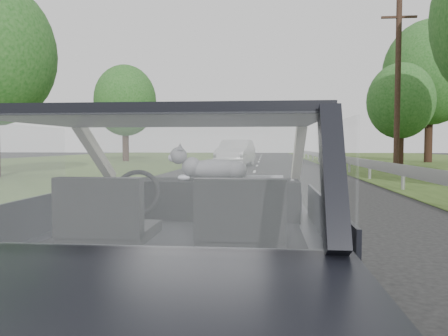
% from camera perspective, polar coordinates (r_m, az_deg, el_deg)
% --- Properties ---
extents(subject_car, '(1.80, 4.00, 1.45)m').
position_cam_1_polar(subject_car, '(2.87, -5.49, -8.00)').
color(subject_car, black).
rests_on(subject_car, ground).
extents(dashboard, '(1.58, 0.45, 0.30)m').
position_cam_1_polar(dashboard, '(3.46, -3.52, -4.00)').
color(dashboard, black).
rests_on(dashboard, subject_car).
extents(driver_seat, '(0.50, 0.72, 0.42)m').
position_cam_1_polar(driver_seat, '(2.67, -15.19, -5.52)').
color(driver_seat, black).
rests_on(driver_seat, subject_car).
extents(passenger_seat, '(0.50, 0.72, 0.42)m').
position_cam_1_polar(passenger_seat, '(2.51, 2.27, -5.98)').
color(passenger_seat, black).
rests_on(passenger_seat, subject_car).
extents(steering_wheel, '(0.36, 0.36, 0.04)m').
position_cam_1_polar(steering_wheel, '(3.25, -11.34, -3.26)').
color(steering_wheel, black).
rests_on(steering_wheel, dashboard).
extents(cat, '(0.66, 0.30, 0.28)m').
position_cam_1_polar(cat, '(3.38, -1.09, -0.03)').
color(cat, gray).
rests_on(cat, dashboard).
extents(guardrail, '(0.05, 90.00, 0.32)m').
position_cam_1_polar(guardrail, '(13.32, 21.89, -0.18)').
color(guardrail, '#ABABAB').
rests_on(guardrail, ground).
extents(other_car, '(2.46, 5.03, 1.59)m').
position_cam_1_polar(other_car, '(26.21, 1.56, 1.97)').
color(other_car, '#BABABA').
rests_on(other_car, ground).
extents(highway_sign, '(0.54, 1.01, 2.66)m').
position_cam_1_polar(highway_sign, '(28.16, 14.62, 3.03)').
color(highway_sign, '#16672D').
rests_on(highway_sign, ground).
extents(utility_pole, '(0.32, 0.32, 7.78)m').
position_cam_1_polar(utility_pole, '(21.49, 21.73, 9.79)').
color(utility_pole, brown).
rests_on(utility_pole, ground).
extents(tree_2, '(4.30, 4.30, 6.13)m').
position_cam_1_polar(tree_2, '(29.15, 22.03, 6.32)').
color(tree_2, '#144513').
rests_on(tree_2, ground).
extents(tree_3, '(8.00, 8.00, 10.09)m').
position_cam_1_polar(tree_3, '(35.66, 25.26, 8.80)').
color(tree_3, '#144513').
rests_on(tree_3, ground).
extents(tree_6, '(5.41, 5.41, 7.32)m').
position_cam_1_polar(tree_6, '(35.35, -12.77, 6.82)').
color(tree_6, '#144513').
rests_on(tree_6, ground).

